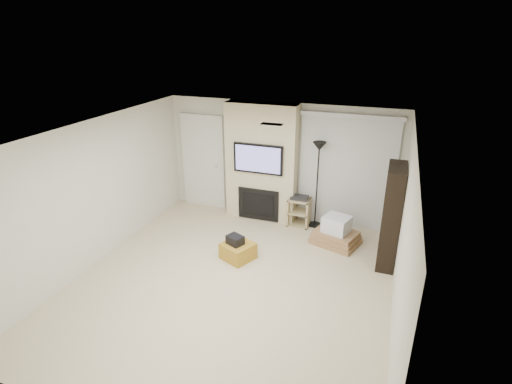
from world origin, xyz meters
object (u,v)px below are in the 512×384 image
(ottoman, at_px, (238,251))
(bookshelf, at_px, (391,216))
(av_stand, at_px, (299,210))
(floor_lamp, at_px, (319,161))
(box_stack, at_px, (336,233))

(ottoman, bearing_deg, bookshelf, 16.84)
(av_stand, xyz_separation_m, bookshelf, (1.81, -0.90, 0.55))
(floor_lamp, distance_m, av_stand, 1.14)
(box_stack, relative_size, bookshelf, 0.56)
(ottoman, height_order, floor_lamp, floor_lamp)
(ottoman, bearing_deg, floor_lamp, 59.32)
(av_stand, height_order, box_stack, av_stand)
(av_stand, distance_m, bookshelf, 2.10)
(floor_lamp, xyz_separation_m, av_stand, (-0.33, -0.09, -1.08))
(box_stack, distance_m, bookshelf, 1.22)
(av_stand, bearing_deg, bookshelf, -26.42)
(ottoman, height_order, box_stack, box_stack)
(ottoman, distance_m, av_stand, 1.82)
(ottoman, relative_size, box_stack, 0.50)
(box_stack, height_order, bookshelf, bookshelf)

